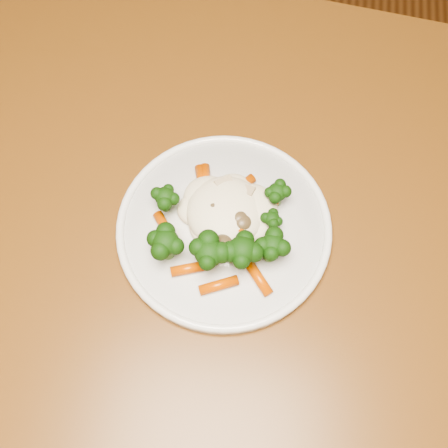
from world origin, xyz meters
name	(u,v)px	position (x,y,z in m)	size (l,w,h in m)	color
dining_table	(212,266)	(-0.01, -0.19, 0.66)	(1.36, 0.99, 0.75)	brown
plate	(224,229)	(0.00, -0.18, 0.76)	(0.26, 0.26, 0.01)	white
meal	(223,226)	(0.00, -0.19, 0.78)	(0.17, 0.17, 0.05)	#F8EAC6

